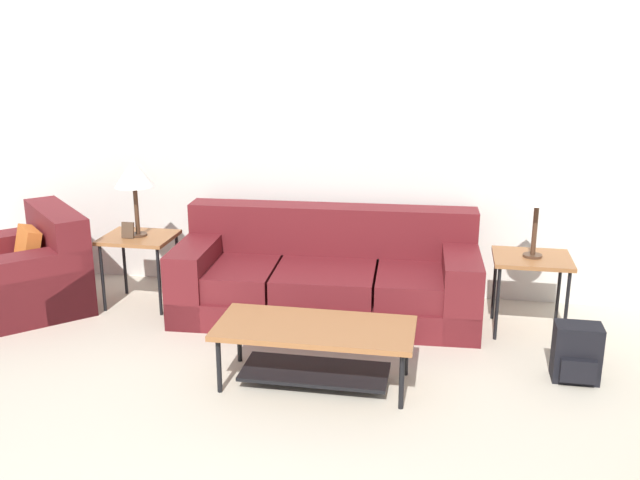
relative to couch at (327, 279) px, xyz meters
name	(u,v)px	position (x,y,z in m)	size (l,w,h in m)	color
wall_back	(342,142)	(0.02, 0.59, 1.01)	(8.73, 0.06, 2.60)	silver
couch	(327,279)	(0.00, 0.00, 0.00)	(2.40, 1.07, 0.82)	maroon
armchair	(20,276)	(-2.47, -0.36, -0.01)	(1.42, 1.42, 0.80)	maroon
coffee_table	(315,341)	(0.12, -1.19, 0.01)	(1.26, 0.57, 0.40)	#935B33
side_table_left	(139,243)	(-1.55, -0.08, 0.24)	(0.56, 0.48, 0.59)	#935B33
side_table_right	(532,265)	(1.55, -0.08, 0.24)	(0.56, 0.48, 0.59)	#935B33
table_lamp_left	(134,175)	(-1.55, -0.08, 0.80)	(0.31, 0.31, 0.63)	#472D1E
table_lamp_right	(538,190)	(1.55, -0.08, 0.80)	(0.31, 0.31, 0.63)	#472D1E
backpack	(577,354)	(1.79, -0.84, -0.11)	(0.30, 0.27, 0.38)	black
picture_frame	(128,230)	(-1.60, -0.15, 0.36)	(0.10, 0.04, 0.13)	#4C3828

